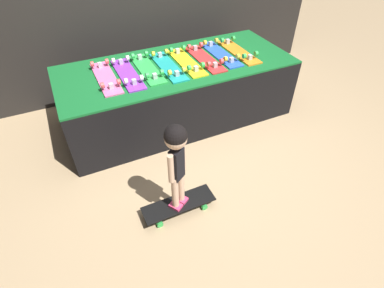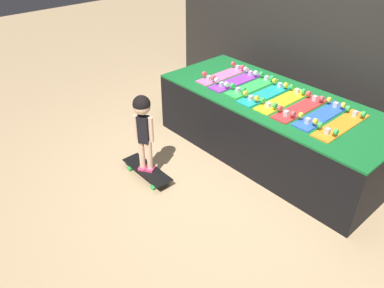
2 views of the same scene
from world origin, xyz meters
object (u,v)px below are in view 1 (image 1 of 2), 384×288
at_px(skateboard_on_floor, 179,205).
at_px(child, 176,153).
at_px(skateboard_teal_on_rack, 168,66).
at_px(skateboard_blue_on_rack, 220,53).
at_px(skateboard_red_on_rack, 205,58).
at_px(skateboard_green_on_rack, 147,68).
at_px(skateboard_pink_on_rack, 106,77).
at_px(skateboard_purple_on_rack, 127,73).
at_px(skateboard_yellow_on_rack, 186,61).
at_px(skateboard_orange_on_rack, 238,51).

height_order(skateboard_on_floor, child, child).
distance_m(skateboard_teal_on_rack, skateboard_blue_on_rack, 0.64).
bearing_deg(skateboard_teal_on_rack, child, -109.29).
distance_m(skateboard_red_on_rack, skateboard_on_floor, 1.63).
bearing_deg(skateboard_green_on_rack, skateboard_red_on_rack, -3.61).
bearing_deg(skateboard_red_on_rack, skateboard_pink_on_rack, 178.24).
bearing_deg(skateboard_red_on_rack, skateboard_teal_on_rack, -179.61).
bearing_deg(child, skateboard_green_on_rack, 47.88).
bearing_deg(skateboard_purple_on_rack, skateboard_yellow_on_rack, -0.68).
xyz_separation_m(skateboard_on_floor, child, (-0.00, -0.00, 0.59)).
distance_m(skateboard_pink_on_rack, skateboard_on_floor, 1.43).
height_order(skateboard_red_on_rack, skateboard_orange_on_rack, same).
distance_m(skateboard_red_on_rack, child, 1.51).
xyz_separation_m(skateboard_purple_on_rack, child, (-0.01, -1.26, -0.03)).
distance_m(skateboard_pink_on_rack, skateboard_blue_on_rack, 1.28).
relative_size(skateboard_pink_on_rack, skateboard_on_floor, 1.15).
bearing_deg(skateboard_purple_on_rack, skateboard_orange_on_rack, -0.64).
bearing_deg(skateboard_yellow_on_rack, skateboard_teal_on_rack, -176.86).
bearing_deg(skateboard_on_floor, child, -135.00).
xyz_separation_m(skateboard_yellow_on_rack, skateboard_on_floor, (-0.65, -1.25, -0.62)).
bearing_deg(skateboard_blue_on_rack, skateboard_pink_on_rack, 179.78).
bearing_deg(skateboard_orange_on_rack, skateboard_teal_on_rack, -179.67).
bearing_deg(skateboard_green_on_rack, skateboard_pink_on_rack, -178.98).
height_order(skateboard_pink_on_rack, skateboard_yellow_on_rack, same).
height_order(skateboard_teal_on_rack, skateboard_orange_on_rack, same).
distance_m(skateboard_green_on_rack, child, 1.30).
bearing_deg(skateboard_blue_on_rack, skateboard_purple_on_rack, -179.39).
bearing_deg(skateboard_teal_on_rack, skateboard_pink_on_rack, 176.81).
bearing_deg(skateboard_pink_on_rack, child, -80.84).
height_order(skateboard_pink_on_rack, skateboard_red_on_rack, same).
height_order(skateboard_purple_on_rack, skateboard_teal_on_rack, same).
height_order(skateboard_pink_on_rack, skateboard_on_floor, skateboard_pink_on_rack).
bearing_deg(skateboard_orange_on_rack, skateboard_yellow_on_rack, 179.40).
bearing_deg(skateboard_green_on_rack, skateboard_yellow_on_rack, -4.23).
xyz_separation_m(skateboard_green_on_rack, skateboard_red_on_rack, (0.64, -0.04, 0.00)).
height_order(skateboard_pink_on_rack, skateboard_orange_on_rack, same).
height_order(skateboard_yellow_on_rack, skateboard_red_on_rack, same).
bearing_deg(skateboard_red_on_rack, child, -124.69).
relative_size(skateboard_teal_on_rack, skateboard_red_on_rack, 1.00).
xyz_separation_m(skateboard_blue_on_rack, skateboard_orange_on_rack, (0.21, -0.03, 0.00)).
height_order(skateboard_pink_on_rack, skateboard_teal_on_rack, same).
xyz_separation_m(skateboard_pink_on_rack, skateboard_blue_on_rack, (1.28, -0.00, 0.00)).
bearing_deg(skateboard_teal_on_rack, skateboard_red_on_rack, 0.39).
bearing_deg(skateboard_purple_on_rack, skateboard_red_on_rack, -1.10).
relative_size(skateboard_pink_on_rack, skateboard_yellow_on_rack, 1.00).
distance_m(skateboard_pink_on_rack, skateboard_red_on_rack, 1.06).
height_order(skateboard_teal_on_rack, skateboard_red_on_rack, same).
bearing_deg(skateboard_pink_on_rack, skateboard_yellow_on_rack, -1.61).
distance_m(skateboard_teal_on_rack, skateboard_red_on_rack, 0.43).
bearing_deg(skateboard_orange_on_rack, skateboard_green_on_rack, 177.94).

